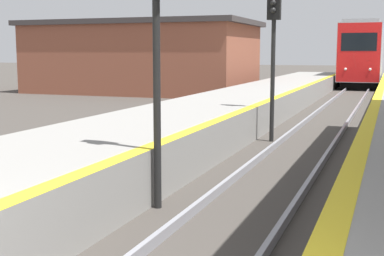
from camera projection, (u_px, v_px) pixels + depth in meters
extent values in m
cube|color=black|center=(365.00, 79.00, 44.54)|extent=(2.33, 19.78, 0.55)
cube|color=#99999E|center=(366.00, 52.00, 44.23)|extent=(2.74, 21.98, 3.84)
cube|color=red|center=(358.00, 53.00, 34.12)|extent=(2.69, 0.16, 3.76)
cube|color=black|center=(359.00, 42.00, 33.97)|extent=(2.19, 0.06, 1.15)
cube|color=gray|center=(368.00, 27.00, 43.94)|extent=(2.33, 20.88, 0.24)
sphere|color=white|center=(346.00, 69.00, 34.47)|extent=(0.18, 0.18, 0.18)
sphere|color=white|center=(370.00, 69.00, 33.95)|extent=(0.18, 0.18, 0.18)
cylinder|color=black|center=(157.00, 104.00, 8.49)|extent=(0.12, 0.12, 3.39)
cylinder|color=black|center=(273.00, 82.00, 14.95)|extent=(0.12, 0.12, 3.39)
cube|color=black|center=(274.00, 3.00, 14.64)|extent=(0.36, 0.20, 0.90)
sphere|color=black|center=(273.00, 3.00, 14.52)|extent=(0.16, 0.16, 0.16)
sphere|color=black|center=(273.00, 10.00, 14.55)|extent=(0.16, 0.16, 0.16)
cube|color=brown|center=(143.00, 59.00, 33.44)|extent=(13.22, 7.47, 4.08)
cube|color=#383333|center=(142.00, 24.00, 33.12)|extent=(13.88, 7.85, 0.30)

